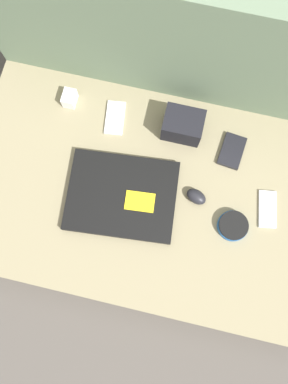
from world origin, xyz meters
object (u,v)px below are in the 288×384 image
object	(u,v)px
phone_black	(232,151)
phone_small	(115,118)
computer_mouse	(196,197)
phone_silver	(267,209)
camera_pouch	(183,125)
laptop	(122,196)
speaker_puck	(233,226)
charger_brick	(70,98)

from	to	relation	value
phone_black	phone_small	bearing A→B (deg)	-177.56
computer_mouse	phone_black	distance (m)	0.19
phone_silver	camera_pouch	world-z (taller)	camera_pouch
laptop	phone_small	size ratio (longest dim) A/B	2.94
speaker_puck	charger_brick	bearing A→B (deg)	154.07
phone_black	camera_pouch	bearing A→B (deg)	174.74
phone_silver	camera_pouch	distance (m)	0.37
speaker_puck	charger_brick	distance (m)	0.66
computer_mouse	phone_silver	xyz separation A→B (m)	(0.22, 0.01, -0.01)
phone_black	computer_mouse	bearing A→B (deg)	-109.15
laptop	phone_black	xyz separation A→B (m)	(0.31, 0.22, -0.01)
phone_silver	phone_black	distance (m)	0.21
speaker_puck	phone_silver	xyz separation A→B (m)	(0.10, 0.08, -0.01)
camera_pouch	phone_small	bearing A→B (deg)	-177.74
phone_small	speaker_puck	bearing A→B (deg)	-38.62
phone_small	camera_pouch	bearing A→B (deg)	-5.24
laptop	phone_silver	size ratio (longest dim) A/B	2.89
speaker_puck	phone_silver	world-z (taller)	speaker_puck
phone_small	charger_brick	xyz separation A→B (m)	(-0.16, 0.03, 0.02)
computer_mouse	phone_small	distance (m)	0.37
charger_brick	phone_small	bearing A→B (deg)	-9.15
speaker_puck	charger_brick	world-z (taller)	charger_brick
phone_black	speaker_puck	bearing A→B (deg)	-73.14
phone_black	phone_small	world-z (taller)	phone_black
phone_black	charger_brick	xyz separation A→B (m)	(-0.55, 0.05, 0.02)
phone_silver	charger_brick	size ratio (longest dim) A/B	2.32
laptop	charger_brick	xyz separation A→B (m)	(-0.24, 0.28, 0.01)
laptop	charger_brick	bearing A→B (deg)	126.15
phone_silver	laptop	bearing A→B (deg)	179.05
laptop	speaker_puck	distance (m)	0.35
speaker_puck	phone_small	size ratio (longest dim) A/B	0.77
speaker_puck	phone_black	xyz separation A→B (m)	(-0.04, 0.24, -0.01)
computer_mouse	charger_brick	distance (m)	0.52
speaker_puck	phone_small	world-z (taller)	speaker_puck
speaker_puck	laptop	bearing A→B (deg)	177.72
camera_pouch	phone_black	bearing A→B (deg)	-11.54
laptop	phone_black	bearing A→B (deg)	30.71
computer_mouse	phone_silver	size ratio (longest dim) A/B	0.61
phone_black	camera_pouch	size ratio (longest dim) A/B	0.95
phone_small	phone_silver	bearing A→B (deg)	-26.84
computer_mouse	speaker_puck	world-z (taller)	computer_mouse
laptop	computer_mouse	bearing A→B (deg)	6.95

